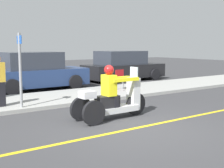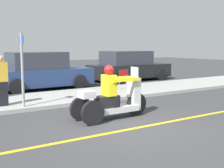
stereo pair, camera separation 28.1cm
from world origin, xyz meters
TOP-DOWN VIEW (x-y plane):
  - ground_plane at (0.00, 0.00)m, footprint 60.00×60.00m
  - lane_stripe at (0.10, 0.00)m, footprint 24.00×0.12m
  - sidewalk_strip at (0.00, 4.60)m, footprint 28.00×2.80m
  - motorcycle_trike at (0.09, 1.11)m, footprint 2.24×0.71m
  - spectator_near_curb at (-2.02, 3.97)m, footprint 0.37×0.23m
  - folding_chair_set_back at (3.17, 4.66)m, footprint 0.49×0.49m
  - parked_car_lot_far at (5.89, 8.05)m, footprint 4.56×2.08m
  - parked_car_lot_center at (0.58, 7.47)m, footprint 4.35×1.95m
  - street_sign at (-1.53, 3.45)m, footprint 0.08×0.36m

SIDE VIEW (x-z plane):
  - ground_plane at x=0.00m, z-range 0.00..0.00m
  - lane_stripe at x=0.10m, z-range 0.00..0.01m
  - sidewalk_strip at x=0.00m, z-range 0.00..0.12m
  - motorcycle_trike at x=0.09m, z-range -0.20..1.25m
  - folding_chair_set_back at x=3.17m, z-range 0.21..1.03m
  - parked_car_lot_far at x=5.89m, z-range -0.05..1.58m
  - parked_car_lot_center at x=0.58m, z-range -0.06..1.60m
  - spectator_near_curb at x=-2.02m, z-range 0.09..1.63m
  - street_sign at x=-1.53m, z-range 0.22..2.42m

